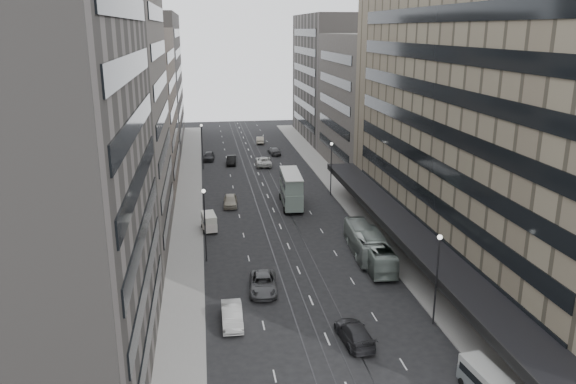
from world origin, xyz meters
TOP-DOWN VIEW (x-y plane):
  - ground at (0.00, 0.00)m, footprint 220.00×220.00m
  - sidewalk_right at (12.00, 37.50)m, footprint 4.00×125.00m
  - sidewalk_left at (-12.00, 37.50)m, footprint 4.00×125.00m
  - department_store at (21.45, 8.00)m, footprint 19.20×60.00m
  - building_right_mid at (21.50, 52.00)m, footprint 15.00×28.00m
  - building_right_far at (21.50, 82.00)m, footprint 15.00×32.00m
  - building_left_a at (-21.50, -8.00)m, footprint 15.00×28.00m
  - building_left_b at (-21.50, 19.00)m, footprint 15.00×26.00m
  - building_left_c at (-21.50, 46.00)m, footprint 15.00×28.00m
  - building_left_d at (-21.50, 79.00)m, footprint 15.00×38.00m
  - lamp_right_near at (9.70, -5.00)m, footprint 0.44×0.44m
  - lamp_right_far at (9.70, 35.00)m, footprint 0.44×0.44m
  - lamp_left_near at (-9.70, 12.00)m, footprint 0.44×0.44m
  - lamp_left_far at (-9.70, 55.00)m, footprint 0.44×0.44m
  - bus_near at (8.50, 8.40)m, footprint 3.30×10.98m
  - bus_far at (8.09, 11.47)m, footprint 3.21×10.91m
  - double_decker at (2.76, 30.35)m, footprint 3.22×9.26m
  - vw_microbus at (9.20, -15.03)m, footprint 2.31×4.37m
  - panel_van at (-9.20, 21.80)m, footprint 2.10×3.74m
  - sedan_1 at (-7.67, -2.32)m, footprint 1.79×5.06m
  - sedan_2 at (-4.29, 3.62)m, footprint 3.15×5.95m
  - sedan_3 at (2.13, -6.74)m, footprint 2.66×5.65m
  - sedan_4 at (-5.95, 31.73)m, footprint 2.27×5.03m
  - sedan_5 at (-4.33, 57.94)m, footprint 2.21×5.11m
  - sedan_6 at (1.60, 56.01)m, footprint 3.19×6.29m
  - sedan_7 at (4.83, 65.44)m, footprint 2.48×5.11m
  - sedan_8 at (-8.50, 62.14)m, footprint 2.44×5.08m
  - sedan_9 at (3.20, 77.53)m, footprint 2.02×4.79m

SIDE VIEW (x-z plane):
  - ground at x=0.00m, z-range 0.00..0.00m
  - sidewalk_right at x=12.00m, z-range 0.00..0.15m
  - sidewalk_left at x=-12.00m, z-range 0.00..0.15m
  - sedan_7 at x=4.83m, z-range 0.00..1.43m
  - sedan_9 at x=3.20m, z-range 0.00..1.54m
  - sedan_2 at x=-4.29m, z-range 0.00..1.59m
  - sedan_3 at x=2.13m, z-range 0.00..1.59m
  - sedan_5 at x=-4.33m, z-range 0.00..1.64m
  - sedan_1 at x=-7.67m, z-range 0.00..1.66m
  - sedan_8 at x=-8.50m, z-range 0.00..1.68m
  - sedan_4 at x=-5.95m, z-range 0.00..1.68m
  - sedan_6 at x=1.60m, z-range 0.00..1.70m
  - panel_van at x=-9.20m, z-range 0.12..2.37m
  - vw_microbus at x=9.20m, z-range 0.13..2.39m
  - bus_far at x=8.09m, z-range 0.00..3.00m
  - bus_near at x=8.50m, z-range 0.00..3.02m
  - double_decker at x=2.76m, z-range 0.20..5.19m
  - lamp_right_near at x=9.70m, z-range 1.04..9.36m
  - lamp_right_far at x=9.70m, z-range 1.04..9.36m
  - lamp_left_near at x=-9.70m, z-range 1.04..9.36m
  - lamp_left_far at x=-9.70m, z-range 1.04..9.36m
  - building_right_mid at x=21.50m, z-range 0.00..24.00m
  - building_left_c at x=-21.50m, z-range 0.00..25.00m
  - building_right_far at x=21.50m, z-range 0.00..28.00m
  - building_left_d at x=-21.50m, z-range 0.00..28.00m
  - department_store at x=21.45m, z-range -0.05..29.95m
  - building_left_a at x=-21.50m, z-range 0.00..30.00m
  - building_left_b at x=-21.50m, z-range 0.00..34.00m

